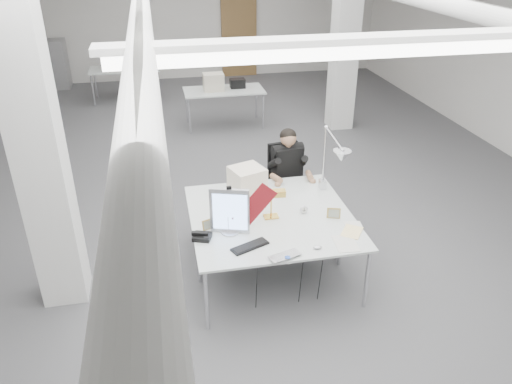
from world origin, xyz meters
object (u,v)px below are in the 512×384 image
(office_chair, at_px, (286,181))
(desk_main, at_px, (281,237))
(desk_phone, at_px, (202,237))
(laptop, at_px, (287,259))
(architect_lamp, at_px, (331,162))
(bankers_lamp, at_px, (271,203))
(monitor, at_px, (230,211))
(seated_person, at_px, (288,161))
(beige_monitor, at_px, (247,181))

(office_chair, bearing_deg, desk_main, -115.30)
(office_chair, bearing_deg, desk_phone, -139.76)
(laptop, xyz_separation_m, architect_lamp, (0.81, 1.13, 0.46))
(bankers_lamp, bearing_deg, monitor, -151.10)
(desk_main, relative_size, monitor, 3.50)
(desk_main, height_order, seated_person, seated_person)
(bankers_lamp, xyz_separation_m, architect_lamp, (0.78, 0.31, 0.29))
(monitor, relative_size, desk_phone, 2.83)
(laptop, relative_size, bankers_lamp, 0.91)
(beige_monitor, bearing_deg, seated_person, 21.13)
(office_chair, relative_size, monitor, 2.24)
(desk_main, xyz_separation_m, monitor, (-0.50, 0.19, 0.27))
(office_chair, distance_m, bankers_lamp, 1.34)
(laptop, relative_size, beige_monitor, 0.88)
(seated_person, distance_m, laptop, 2.04)
(desk_main, relative_size, beige_monitor, 4.86)
(bankers_lamp, relative_size, beige_monitor, 0.97)
(desk_main, bearing_deg, desk_phone, 171.20)
(office_chair, relative_size, architect_lamp, 1.23)
(laptop, distance_m, bankers_lamp, 0.84)
(desk_main, bearing_deg, laptop, -95.07)
(monitor, bearing_deg, desk_phone, -150.27)
(office_chair, distance_m, monitor, 1.77)
(seated_person, bearing_deg, monitor, -134.56)
(desk_main, xyz_separation_m, laptop, (-0.04, -0.42, 0.03))
(monitor, height_order, desk_phone, monitor)
(desk_phone, bearing_deg, bankers_lamp, 39.48)
(office_chair, height_order, beige_monitor, office_chair)
(seated_person, height_order, monitor, seated_person)
(desk_main, bearing_deg, seated_person, 72.83)
(office_chair, distance_m, beige_monitor, 0.95)
(seated_person, bearing_deg, desk_phone, -140.74)
(monitor, height_order, bankers_lamp, monitor)
(bankers_lamp, height_order, beige_monitor, bankers_lamp)
(seated_person, xyz_separation_m, desk_phone, (-1.29, -1.42, -0.12))
(bankers_lamp, relative_size, architect_lamp, 0.38)
(office_chair, xyz_separation_m, desk_phone, (-1.29, -1.47, 0.20))
(desk_main, height_order, monitor, monitor)
(monitor, relative_size, bankers_lamp, 1.43)
(desk_main, xyz_separation_m, desk_phone, (-0.81, 0.12, 0.04))
(architect_lamp, bearing_deg, beige_monitor, 166.23)
(bankers_lamp, xyz_separation_m, beige_monitor, (-0.16, 0.59, -0.00))
(architect_lamp, bearing_deg, seated_person, 112.42)
(office_chair, height_order, bankers_lamp, office_chair)
(bankers_lamp, bearing_deg, desk_main, -83.19)
(desk_phone, height_order, architect_lamp, architect_lamp)
(monitor, height_order, architect_lamp, architect_lamp)
(office_chair, distance_m, desk_phone, 1.96)
(beige_monitor, distance_m, architect_lamp, 1.02)
(desk_phone, bearing_deg, seated_person, 67.94)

